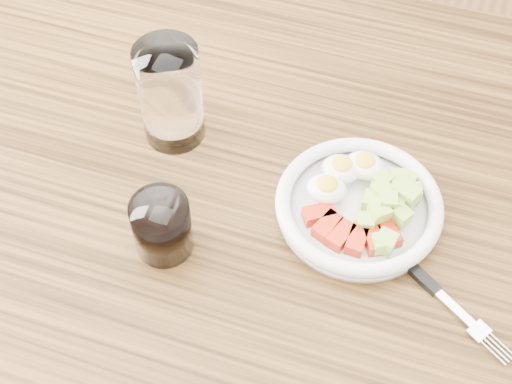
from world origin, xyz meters
The scene contains 5 objects.
dining_table centered at (0.00, 0.00, 0.67)m, with size 1.50×0.90×0.77m.
bowl centered at (0.11, 0.04, 0.79)m, with size 0.20×0.20×0.05m.
fork centered at (0.20, -0.03, 0.77)m, with size 0.17×0.12×0.01m.
water_glass centered at (-0.15, 0.09, 0.84)m, with size 0.08×0.08×0.14m, color white.
coffee_glass centered at (-0.09, -0.07, 0.81)m, with size 0.07×0.07×0.07m.
Camera 1 is at (0.14, -0.45, 1.46)m, focal length 50.00 mm.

